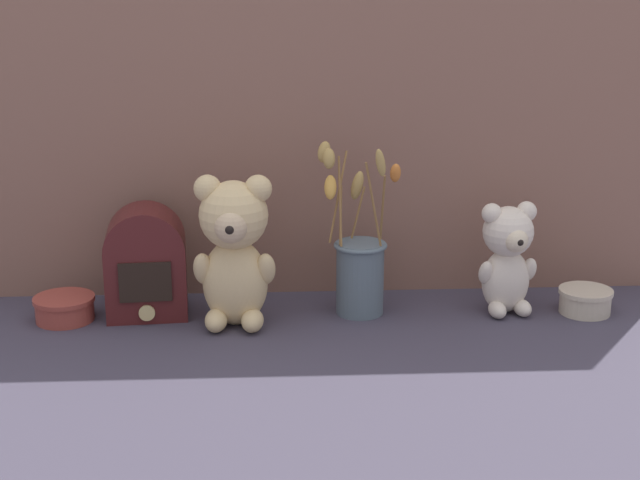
{
  "coord_description": "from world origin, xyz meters",
  "views": [
    {
      "loc": [
        -0.09,
        -1.75,
        0.69
      ],
      "look_at": [
        0.0,
        0.02,
        0.15
      ],
      "focal_mm": 55.0,
      "sensor_mm": 36.0,
      "label": 1
    }
  ],
  "objects_px": {
    "vintage_radio": "(146,263)",
    "decorative_tin_tall": "(585,301)",
    "teddy_bear_large": "(234,248)",
    "decorative_tin_short": "(65,308)",
    "flower_vase": "(359,266)",
    "teddy_bear_medium": "(508,256)"
  },
  "relations": [
    {
      "from": "teddy_bear_large",
      "to": "teddy_bear_medium",
      "type": "height_order",
      "value": "teddy_bear_large"
    },
    {
      "from": "decorative_tin_short",
      "to": "vintage_radio",
      "type": "bearing_deg",
      "value": 8.75
    },
    {
      "from": "vintage_radio",
      "to": "decorative_tin_short",
      "type": "distance_m",
      "value": 0.18
    },
    {
      "from": "teddy_bear_large",
      "to": "teddy_bear_medium",
      "type": "relative_size",
      "value": 1.31
    },
    {
      "from": "flower_vase",
      "to": "vintage_radio",
      "type": "bearing_deg",
      "value": 178.42
    },
    {
      "from": "teddy_bear_medium",
      "to": "teddy_bear_large",
      "type": "bearing_deg",
      "value": -175.77
    },
    {
      "from": "flower_vase",
      "to": "vintage_radio",
      "type": "height_order",
      "value": "flower_vase"
    },
    {
      "from": "teddy_bear_large",
      "to": "decorative_tin_tall",
      "type": "distance_m",
      "value": 0.69
    },
    {
      "from": "decorative_tin_tall",
      "to": "decorative_tin_short",
      "type": "bearing_deg",
      "value": 179.31
    },
    {
      "from": "vintage_radio",
      "to": "decorative_tin_tall",
      "type": "relative_size",
      "value": 2.05
    },
    {
      "from": "teddy_bear_large",
      "to": "vintage_radio",
      "type": "relative_size",
      "value": 1.35
    },
    {
      "from": "teddy_bear_medium",
      "to": "flower_vase",
      "type": "distance_m",
      "value": 0.29
    },
    {
      "from": "teddy_bear_large",
      "to": "flower_vase",
      "type": "relative_size",
      "value": 0.86
    },
    {
      "from": "vintage_radio",
      "to": "flower_vase",
      "type": "bearing_deg",
      "value": -1.58
    },
    {
      "from": "teddy_bear_medium",
      "to": "decorative_tin_tall",
      "type": "height_order",
      "value": "teddy_bear_medium"
    },
    {
      "from": "vintage_radio",
      "to": "decorative_tin_short",
      "type": "bearing_deg",
      "value": -171.25
    },
    {
      "from": "teddy_bear_large",
      "to": "vintage_radio",
      "type": "bearing_deg",
      "value": 159.79
    },
    {
      "from": "flower_vase",
      "to": "decorative_tin_short",
      "type": "bearing_deg",
      "value": -178.72
    },
    {
      "from": "vintage_radio",
      "to": "teddy_bear_medium",
      "type": "bearing_deg",
      "value": -2.03
    },
    {
      "from": "teddy_bear_large",
      "to": "decorative_tin_tall",
      "type": "relative_size",
      "value": 2.77
    },
    {
      "from": "vintage_radio",
      "to": "decorative_tin_tall",
      "type": "bearing_deg",
      "value": -2.43
    },
    {
      "from": "decorative_tin_tall",
      "to": "decorative_tin_short",
      "type": "xyz_separation_m",
      "value": [
        -1.01,
        0.01,
        -0.0
      ]
    }
  ]
}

